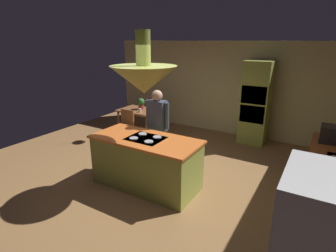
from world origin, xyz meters
name	(u,v)px	position (x,y,z in m)	size (l,w,h in m)	color
ground	(153,180)	(0.00, 0.00, 0.00)	(8.16, 8.16, 0.00)	#9E7042
wall_back	(220,88)	(0.00, 3.45, 1.27)	(6.80, 0.10, 2.55)	beige
kitchen_island	(146,162)	(0.00, -0.20, 0.47)	(1.96, 0.90, 0.94)	#939E42
counter_run_right	(328,184)	(2.84, 0.60, 0.47)	(0.73, 2.25, 0.92)	#939E42
oven_tower	(256,103)	(1.10, 3.04, 1.05)	(0.66, 0.62, 2.09)	#939E42
dining_table	(140,113)	(-1.70, 1.90, 0.65)	(1.07, 0.83, 0.76)	brown
person_at_island	(157,125)	(-0.22, 0.52, 0.94)	(0.53, 0.22, 1.64)	tan
range_hood	(144,78)	(0.00, -0.20, 1.98)	(1.10, 1.10, 1.00)	#939E42
pendant_light_over_table	(139,68)	(-1.70, 1.90, 1.86)	(0.32, 0.32, 0.82)	#E0B266
chair_facing_island	(125,124)	(-1.70, 1.26, 0.50)	(0.40, 0.40, 0.87)	brown
chair_by_back_wall	(153,113)	(-1.70, 2.54, 0.50)	(0.40, 0.40, 0.87)	brown
potted_plant_on_table	(141,103)	(-1.70, 1.95, 0.93)	(0.20, 0.20, 0.30)	#99382D
cup_on_table	(140,110)	(-1.54, 1.69, 0.81)	(0.07, 0.07, 0.09)	white
canister_flour	(335,166)	(2.84, 0.05, 1.01)	(0.12, 0.12, 0.18)	#E0B78C
canister_sugar	(334,162)	(2.84, 0.23, 1.00)	(0.11, 0.11, 0.15)	silver
microwave_on_counter	(336,135)	(2.84, 1.26, 1.06)	(0.46, 0.36, 0.28)	#232326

